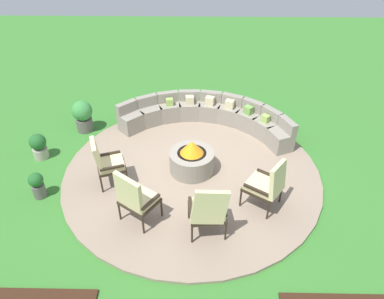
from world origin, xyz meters
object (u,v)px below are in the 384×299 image
(lounge_chair_front_right, at_px, (135,197))
(potted_plant_0, at_px, (83,115))
(lounge_chair_front_left, at_px, (106,161))
(lounge_chair_back_left, at_px, (208,210))
(lounge_chair_back_right, at_px, (268,184))
(potted_plant_1, at_px, (37,185))
(fire_pit, at_px, (192,159))
(curved_stone_bench, at_px, (208,116))
(potted_plant_2, at_px, (39,146))

(lounge_chair_front_right, distance_m, potted_plant_0, 3.55)
(lounge_chair_front_left, distance_m, potted_plant_0, 2.30)
(lounge_chair_back_left, distance_m, potted_plant_0, 4.49)
(lounge_chair_back_right, relative_size, potted_plant_0, 1.30)
(lounge_chair_back_right, bearing_deg, lounge_chair_back_left, 156.72)
(lounge_chair_front_right, distance_m, potted_plant_1, 2.16)
(fire_pit, bearing_deg, curved_stone_bench, 78.48)
(curved_stone_bench, bearing_deg, lounge_chair_back_right, -69.82)
(lounge_chair_front_right, distance_m, lounge_chair_back_left, 1.27)
(curved_stone_bench, relative_size, lounge_chair_front_right, 3.69)
(lounge_chair_back_left, height_order, potted_plant_2, lounge_chair_back_left)
(potted_plant_0, bearing_deg, lounge_chair_back_left, -47.74)
(lounge_chair_front_left, bearing_deg, potted_plant_2, -137.08)
(lounge_chair_front_left, distance_m, potted_plant_2, 1.97)
(potted_plant_2, bearing_deg, potted_plant_1, -70.64)
(lounge_chair_back_left, bearing_deg, curved_stone_bench, 81.98)
(lounge_chair_front_right, bearing_deg, potted_plant_1, -163.88)
(fire_pit, relative_size, lounge_chair_front_left, 0.90)
(lounge_chair_back_right, bearing_deg, lounge_chair_front_left, 113.72)
(lounge_chair_front_right, distance_m, potted_plant_2, 3.14)
(lounge_chair_front_right, xyz_separation_m, potted_plant_2, (-2.47, 1.92, -0.32))
(lounge_chair_front_right, bearing_deg, lounge_chair_front_left, 159.65)
(fire_pit, relative_size, potted_plant_0, 1.16)
(lounge_chair_front_right, bearing_deg, potted_plant_0, 154.21)
(lounge_chair_back_right, distance_m, potted_plant_2, 5.03)
(fire_pit, distance_m, curved_stone_bench, 1.79)
(fire_pit, height_order, lounge_chair_front_left, lounge_chair_front_left)
(lounge_chair_back_left, height_order, lounge_chair_back_right, lounge_chair_back_left)
(lounge_chair_back_right, xyz_separation_m, potted_plant_2, (-4.79, 1.50, -0.28))
(lounge_chair_back_left, bearing_deg, lounge_chair_front_right, 161.33)
(fire_pit, xyz_separation_m, potted_plant_2, (-3.41, 0.46, -0.03))
(lounge_chair_front_right, bearing_deg, fire_pit, 91.27)
(fire_pit, height_order, lounge_chair_front_right, lounge_chair_front_right)
(fire_pit, height_order, potted_plant_2, fire_pit)
(lounge_chair_front_right, relative_size, potted_plant_2, 1.88)
(fire_pit, relative_size, lounge_chair_front_right, 0.83)
(lounge_chair_back_left, height_order, potted_plant_1, lounge_chair_back_left)
(lounge_chair_back_left, height_order, potted_plant_0, lounge_chair_back_left)
(lounge_chair_front_left, xyz_separation_m, lounge_chair_front_right, (0.73, -1.02, 0.03))
(fire_pit, xyz_separation_m, potted_plant_0, (-2.71, 1.61, 0.10))
(curved_stone_bench, distance_m, lounge_chair_front_right, 3.48)
(curved_stone_bench, relative_size, lounge_chair_back_left, 3.70)
(lounge_chair_front_left, relative_size, potted_plant_2, 1.72)
(curved_stone_bench, relative_size, lounge_chair_back_right, 3.98)
(lounge_chair_back_right, distance_m, potted_plant_0, 4.88)
(lounge_chair_back_right, relative_size, potted_plant_2, 1.75)
(lounge_chair_front_left, relative_size, lounge_chair_back_left, 0.92)
(lounge_chair_back_left, distance_m, lounge_chair_back_right, 1.28)
(fire_pit, bearing_deg, lounge_chair_front_left, -165.44)
(lounge_chair_back_right, bearing_deg, potted_plant_1, 121.74)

